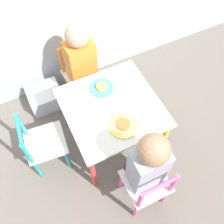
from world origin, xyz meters
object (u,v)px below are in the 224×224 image
chair_teal (42,144)px  child_back (82,62)px  kids_table (112,112)px  child_front (146,165)px  chair_orange (81,75)px  plate_back (102,88)px  chair_pink (147,186)px  plate_front (123,125)px  storage_bin (46,97)px

chair_teal → child_back: (0.47, 0.39, 0.21)m
kids_table → child_front: bearing=-90.5°
chair_orange → child_back: child_back is taller
chair_orange → plate_back: 0.40m
chair_pink → child_back: bearing=-88.0°
chair_orange → child_front: size_ratio=0.66×
child_back → chair_orange: bearing=90.0°
chair_pink → plate_front: size_ratio=2.78×
kids_table → child_back: bearing=93.8°
plate_front → chair_pink: bearing=-90.8°
child_back → plate_back: child_back is taller
chair_orange → plate_back: chair_orange is taller
chair_orange → child_front: 0.96m
chair_pink → child_front: (0.00, 0.06, 0.22)m
child_back → storage_bin: bearing=157.8°
child_back → plate_front: 0.60m
child_front → chair_pink: bearing=90.0°
chair_teal → chair_orange: bearing=-40.2°
kids_table → plate_front: size_ratio=3.21×
plate_front → chair_teal: bearing=157.2°
chair_orange → chair_teal: (-0.46, -0.45, 0.00)m
child_back → storage_bin: (-0.32, 0.11, -0.38)m
plate_front → child_front: bearing=-90.8°
chair_teal → child_back: child_back is taller
chair_teal → storage_bin: bearing=-10.7°
child_front → child_back: size_ratio=1.02×
child_front → storage_bin: 1.11m
plate_front → chair_orange: bearing=92.8°
kids_table → chair_pink: (-0.00, -0.50, -0.14)m
chair_teal → child_front: child_front is taller
chair_teal → plate_back: (0.50, 0.11, 0.21)m
chair_pink → chair_orange: bearing=-87.9°
kids_table → storage_bin: 0.72m
child_back → child_front: bearing=-92.1°
chair_teal → child_back: size_ratio=0.67×
child_front → storage_bin: bearing=-70.1°
chair_pink → storage_bin: bearing=-71.2°
chair_pink → plate_back: bearing=-89.9°
chair_pink → child_back: child_back is taller
child_back → plate_front: size_ratio=4.14×
child_front → storage_bin: size_ratio=2.97×
plate_front → storage_bin: bearing=116.4°
chair_pink → plate_front: bearing=-90.2°
chair_teal → plate_front: (0.50, -0.21, 0.21)m
child_front → child_back: (-0.02, 0.88, -0.01)m
plate_back → storage_bin: 0.65m
storage_bin → kids_table: bearing=-57.3°
child_front → child_back: 0.88m
plate_front → kids_table: bearing=90.0°
chair_pink → storage_bin: size_ratio=1.95×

